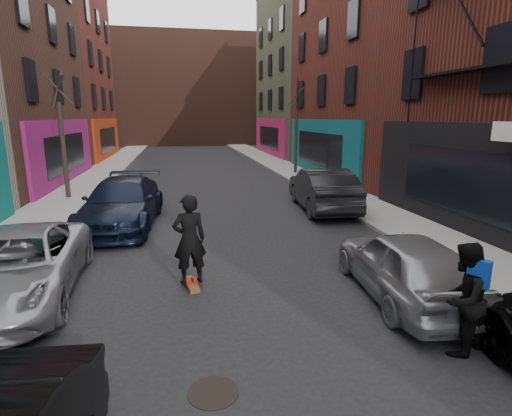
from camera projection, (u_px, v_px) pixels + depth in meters
name	position (u px, v px, depth m)	size (l,w,h in m)	color
sidewalk_left	(110.00, 167.00, 29.48)	(2.50, 84.00, 0.13)	gray
sidewalk_right	(274.00, 163.00, 31.80)	(2.50, 84.00, 0.13)	gray
buildings_right	(505.00, 18.00, 17.97)	(12.00, 56.00, 16.00)	#43291C
building_far	(185.00, 91.00, 53.96)	(40.00, 10.00, 14.00)	#47281E
tree_left_far	(61.00, 124.00, 17.26)	(2.00, 2.00, 6.50)	black
tree_right_far	(296.00, 119.00, 25.27)	(2.00, 2.00, 6.80)	black
parked_left_far	(17.00, 266.00, 8.15)	(2.31, 5.02, 1.39)	gray
parked_left_end	(122.00, 203.00, 13.55)	(2.26, 5.56, 1.61)	black
parked_right_far	(404.00, 265.00, 8.18)	(1.68, 4.19, 1.43)	gray
parked_right_end	(322.00, 189.00, 15.96)	(1.79, 5.12, 1.69)	black
skateboard	(191.00, 284.00, 8.82)	(0.22, 0.80, 0.10)	brown
skateboarder	(189.00, 239.00, 8.59)	(0.72, 0.47, 1.98)	black
pedestrian	(463.00, 298.00, 6.20)	(1.11, 1.03, 1.82)	black
manhole	(213.00, 392.00, 5.44)	(0.70, 0.70, 0.01)	black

